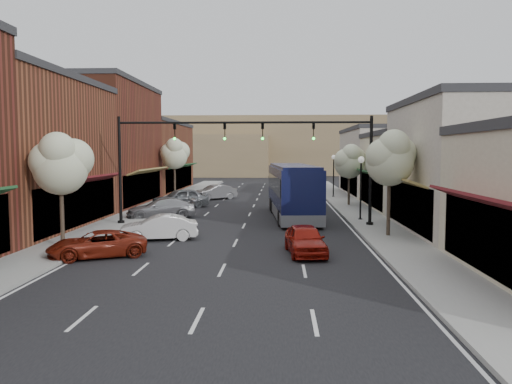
# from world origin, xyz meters

# --- Properties ---
(ground) EXTENTS (160.00, 160.00, 0.00)m
(ground) POSITION_xyz_m (0.00, 0.00, 0.00)
(ground) COLOR black
(ground) RESTS_ON ground
(sidewalk_left) EXTENTS (2.80, 73.00, 0.15)m
(sidewalk_left) POSITION_xyz_m (-8.40, 18.50, 0.07)
(sidewalk_left) COLOR gray
(sidewalk_left) RESTS_ON ground
(sidewalk_right) EXTENTS (2.80, 73.00, 0.15)m
(sidewalk_right) POSITION_xyz_m (8.40, 18.50, 0.07)
(sidewalk_right) COLOR gray
(sidewalk_right) RESTS_ON ground
(curb_left) EXTENTS (0.25, 73.00, 0.17)m
(curb_left) POSITION_xyz_m (-7.00, 18.50, 0.07)
(curb_left) COLOR gray
(curb_left) RESTS_ON ground
(curb_right) EXTENTS (0.25, 73.00, 0.17)m
(curb_right) POSITION_xyz_m (7.00, 18.50, 0.07)
(curb_right) COLOR gray
(curb_right) RESTS_ON ground
(bldg_left_midnear) EXTENTS (10.14, 14.10, 9.40)m
(bldg_left_midnear) POSITION_xyz_m (-14.23, 6.00, 4.66)
(bldg_left_midnear) COLOR brown
(bldg_left_midnear) RESTS_ON ground
(bldg_left_midfar) EXTENTS (10.14, 14.10, 10.90)m
(bldg_left_midfar) POSITION_xyz_m (-14.24, 20.00, 5.40)
(bldg_left_midfar) COLOR brown
(bldg_left_midfar) RESTS_ON ground
(bldg_left_far) EXTENTS (10.14, 18.10, 8.40)m
(bldg_left_far) POSITION_xyz_m (-14.22, 36.00, 4.16)
(bldg_left_far) COLOR brown
(bldg_left_far) RESTS_ON ground
(bldg_right_midnear) EXTENTS (9.14, 12.10, 7.90)m
(bldg_right_midnear) POSITION_xyz_m (13.72, 6.00, 3.91)
(bldg_right_midnear) COLOR #C0B5A4
(bldg_right_midnear) RESTS_ON ground
(bldg_right_midfar) EXTENTS (9.14, 12.10, 6.40)m
(bldg_right_midfar) POSITION_xyz_m (13.70, 18.00, 3.17)
(bldg_right_midfar) COLOR beige
(bldg_right_midfar) RESTS_ON ground
(bldg_right_far) EXTENTS (9.14, 16.10, 7.40)m
(bldg_right_far) POSITION_xyz_m (13.71, 32.00, 3.66)
(bldg_right_far) COLOR #C0B5A4
(bldg_right_far) RESTS_ON ground
(hill_far) EXTENTS (120.00, 30.00, 12.00)m
(hill_far) POSITION_xyz_m (0.00, 90.00, 6.00)
(hill_far) COLOR #7A6647
(hill_far) RESTS_ON ground
(hill_near) EXTENTS (50.00, 20.00, 8.00)m
(hill_near) POSITION_xyz_m (-25.00, 78.00, 4.00)
(hill_near) COLOR #7A6647
(hill_near) RESTS_ON ground
(signal_mast_right) EXTENTS (8.22, 0.46, 7.00)m
(signal_mast_right) POSITION_xyz_m (5.62, 8.00, 4.62)
(signal_mast_right) COLOR black
(signal_mast_right) RESTS_ON ground
(signal_mast_left) EXTENTS (8.22, 0.46, 7.00)m
(signal_mast_left) POSITION_xyz_m (-5.62, 8.00, 4.62)
(signal_mast_left) COLOR black
(signal_mast_left) RESTS_ON ground
(tree_right_near) EXTENTS (2.85, 2.65, 5.95)m
(tree_right_near) POSITION_xyz_m (8.35, 3.94, 4.45)
(tree_right_near) COLOR #47382B
(tree_right_near) RESTS_ON ground
(tree_right_far) EXTENTS (2.85, 2.65, 5.43)m
(tree_right_far) POSITION_xyz_m (8.35, 19.94, 3.99)
(tree_right_far) COLOR #47382B
(tree_right_far) RESTS_ON ground
(tree_left_near) EXTENTS (2.85, 2.65, 5.69)m
(tree_left_near) POSITION_xyz_m (-8.25, -0.06, 4.22)
(tree_left_near) COLOR #47382B
(tree_left_near) RESTS_ON ground
(tree_left_far) EXTENTS (2.85, 2.65, 6.13)m
(tree_left_far) POSITION_xyz_m (-8.25, 25.94, 4.60)
(tree_left_far) COLOR #47382B
(tree_left_far) RESTS_ON ground
(lamp_post_near) EXTENTS (0.44, 0.44, 4.44)m
(lamp_post_near) POSITION_xyz_m (7.80, 10.50, 3.01)
(lamp_post_near) COLOR black
(lamp_post_near) RESTS_ON ground
(lamp_post_far) EXTENTS (0.44, 0.44, 4.44)m
(lamp_post_far) POSITION_xyz_m (7.80, 28.00, 3.01)
(lamp_post_far) COLOR black
(lamp_post_far) RESTS_ON ground
(coach_bus) EXTENTS (3.76, 12.65, 3.81)m
(coach_bus) POSITION_xyz_m (3.21, 12.40, 1.98)
(coach_bus) COLOR #0E1239
(coach_bus) RESTS_ON ground
(red_hatchback) EXTENTS (2.07, 4.20, 1.38)m
(red_hatchback) POSITION_xyz_m (3.49, -0.71, 0.69)
(red_hatchback) COLOR #9C150B
(red_hatchback) RESTS_ON ground
(parked_car_a) EXTENTS (4.75, 3.66, 1.20)m
(parked_car_a) POSITION_xyz_m (-5.90, -1.84, 0.60)
(parked_car_a) COLOR maroon
(parked_car_a) RESTS_ON ground
(parked_car_b) EXTENTS (4.34, 2.38, 1.36)m
(parked_car_b) POSITION_xyz_m (-4.20, 2.66, 0.68)
(parked_car_b) COLOR silver
(parked_car_b) RESTS_ON ground
(parked_car_c) EXTENTS (5.27, 3.58, 1.42)m
(parked_car_c) POSITION_xyz_m (-6.17, 11.37, 0.71)
(parked_car_c) COLOR gray
(parked_car_c) RESTS_ON ground
(parked_car_d) EXTENTS (5.13, 4.12, 1.64)m
(parked_car_d) POSITION_xyz_m (-6.20, 18.28, 0.82)
(parked_car_d) COLOR #595C61
(parked_car_d) RESTS_ON ground
(parked_car_e) EXTENTS (4.44, 4.02, 1.47)m
(parked_car_e) POSITION_xyz_m (-4.20, 25.62, 0.73)
(parked_car_e) COLOR gray
(parked_car_e) RESTS_ON ground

